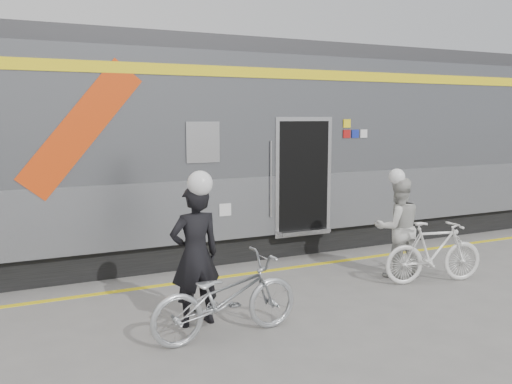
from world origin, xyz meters
TOP-DOWN VIEW (x-y plane):
  - ground at (0.00, 0.00)m, footprint 90.00×90.00m
  - train at (0.09, 4.19)m, footprint 24.00×3.17m
  - safety_strip at (0.00, 2.15)m, footprint 24.00×0.12m
  - man at (-0.67, 0.38)m, footprint 0.70×0.48m
  - bicycle_left at (-0.47, -0.17)m, footprint 1.97×0.79m
  - woman at (3.10, 0.96)m, footprint 0.94×0.80m
  - bicycle_right at (3.40, 0.41)m, footprint 1.76×0.84m
  - helmet_man at (-0.67, 0.38)m, footprint 0.32×0.32m
  - helmet_woman at (3.10, 0.96)m, footprint 0.27×0.27m

SIDE VIEW (x-z plane):
  - ground at x=0.00m, z-range 0.00..0.00m
  - safety_strip at x=0.00m, z-range 0.00..0.01m
  - bicycle_left at x=-0.47m, z-range 0.00..1.01m
  - bicycle_right at x=3.40m, z-range 0.00..1.02m
  - woman at x=3.10m, z-range 0.00..1.68m
  - man at x=-0.67m, z-range 0.00..1.84m
  - helmet_woman at x=3.10m, z-range 1.68..1.95m
  - helmet_man at x=-0.67m, z-range 1.84..2.16m
  - train at x=0.09m, z-range 0.00..4.10m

